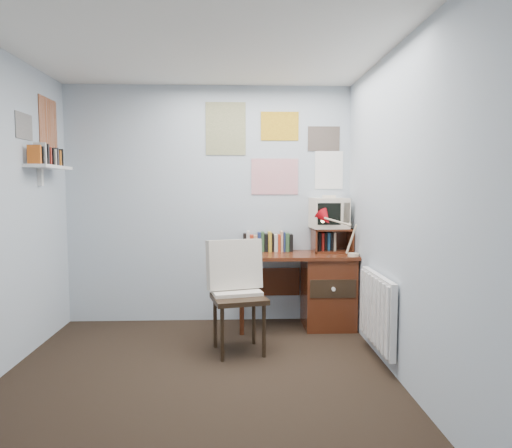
# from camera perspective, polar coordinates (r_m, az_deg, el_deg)

# --- Properties ---
(ground) EXTENTS (3.50, 3.50, 0.00)m
(ground) POSITION_cam_1_polar(r_m,az_deg,el_deg) (3.45, -7.60, -20.09)
(ground) COLOR black
(ground) RESTS_ON ground
(back_wall) EXTENTS (3.00, 0.02, 2.50)m
(back_wall) POSITION_cam_1_polar(r_m,az_deg,el_deg) (4.88, -5.87, 2.40)
(back_wall) COLOR #ABB8C3
(back_wall) RESTS_ON ground
(right_wall) EXTENTS (0.02, 3.50, 2.50)m
(right_wall) POSITION_cam_1_polar(r_m,az_deg,el_deg) (3.34, 18.68, 1.15)
(right_wall) COLOR #ABB8C3
(right_wall) RESTS_ON ground
(ceiling) EXTENTS (3.00, 3.50, 0.02)m
(ceiling) POSITION_cam_1_polar(r_m,az_deg,el_deg) (3.31, -8.10, 23.31)
(ceiling) COLOR white
(ceiling) RESTS_ON back_wall
(desk) EXTENTS (1.20, 0.55, 0.76)m
(desk) POSITION_cam_1_polar(r_m,az_deg,el_deg) (4.79, 8.27, -7.87)
(desk) COLOR #522412
(desk) RESTS_ON ground
(desk_chair) EXTENTS (0.58, 0.56, 0.95)m
(desk_chair) POSITION_cam_1_polar(r_m,az_deg,el_deg) (4.00, -2.17, -9.32)
(desk_chair) COLOR black
(desk_chair) RESTS_ON ground
(desk_lamp) EXTENTS (0.34, 0.31, 0.41)m
(desk_lamp) POSITION_cam_1_polar(r_m,az_deg,el_deg) (4.57, 12.12, -1.43)
(desk_lamp) COLOR red
(desk_lamp) RESTS_ON desk
(tv_riser) EXTENTS (0.40, 0.30, 0.25)m
(tv_riser) POSITION_cam_1_polar(r_m,az_deg,el_deg) (4.84, 9.47, -1.99)
(tv_riser) COLOR #522412
(tv_riser) RESTS_ON desk
(crt_tv) EXTENTS (0.39, 0.36, 0.34)m
(crt_tv) POSITION_cam_1_polar(r_m,az_deg,el_deg) (4.83, 9.09, 1.54)
(crt_tv) COLOR beige
(crt_tv) RESTS_ON tv_riser
(book_row) EXTENTS (0.60, 0.14, 0.22)m
(book_row) POSITION_cam_1_polar(r_m,az_deg,el_deg) (4.82, 1.95, -2.13)
(book_row) COLOR #522412
(book_row) RESTS_ON desk
(radiator) EXTENTS (0.09, 0.80, 0.60)m
(radiator) POSITION_cam_1_polar(r_m,az_deg,el_deg) (3.98, 14.93, -10.36)
(radiator) COLOR white
(radiator) RESTS_ON right_wall
(wall_shelf) EXTENTS (0.20, 0.62, 0.24)m
(wall_shelf) POSITION_cam_1_polar(r_m,az_deg,el_deg) (4.55, -24.45, 6.51)
(wall_shelf) COLOR white
(wall_shelf) RESTS_ON left_wall
(posters_back) EXTENTS (1.20, 0.01, 0.90)m
(posters_back) POSITION_cam_1_polar(r_m,az_deg,el_deg) (4.89, 2.38, 9.46)
(posters_back) COLOR white
(posters_back) RESTS_ON back_wall
(posters_left) EXTENTS (0.01, 0.70, 0.60)m
(posters_left) POSITION_cam_1_polar(r_m,az_deg,el_deg) (4.62, -25.72, 11.17)
(posters_left) COLOR white
(posters_left) RESTS_ON left_wall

